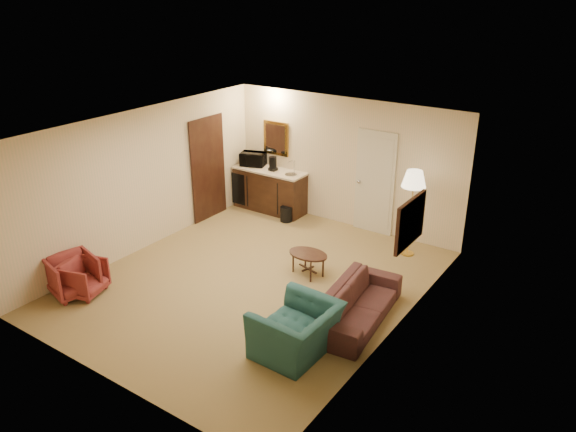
% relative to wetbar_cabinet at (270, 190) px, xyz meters
% --- Properties ---
extents(ground, '(6.00, 6.00, 0.00)m').
position_rel_wetbar_cabinet_xyz_m(ground, '(1.65, -2.72, -0.46)').
color(ground, '#9B864F').
rests_on(ground, ground).
extents(room_walls, '(5.02, 6.01, 2.61)m').
position_rel_wetbar_cabinet_xyz_m(room_walls, '(1.55, -1.95, 1.26)').
color(room_walls, beige).
rests_on(room_walls, ground).
extents(wetbar_cabinet, '(1.64, 0.58, 0.92)m').
position_rel_wetbar_cabinet_xyz_m(wetbar_cabinet, '(0.00, 0.00, 0.00)').
color(wetbar_cabinet, '#371F11').
rests_on(wetbar_cabinet, ground).
extents(sofa, '(0.76, 1.96, 0.75)m').
position_rel_wetbar_cabinet_xyz_m(sofa, '(3.60, -2.76, -0.09)').
color(sofa, black).
rests_on(sofa, ground).
extents(teal_armchair, '(0.73, 1.10, 0.94)m').
position_rel_wetbar_cabinet_xyz_m(teal_armchair, '(3.29, -3.92, 0.01)').
color(teal_armchair, '#20504D').
rests_on(teal_armchair, ground).
extents(rose_chair_near, '(0.80, 0.83, 0.71)m').
position_rel_wetbar_cabinet_xyz_m(rose_chair_near, '(-0.50, -4.63, -0.11)').
color(rose_chair_near, maroon).
rests_on(rose_chair_near, ground).
extents(rose_chair_far, '(0.72, 0.75, 0.62)m').
position_rel_wetbar_cabinet_xyz_m(rose_chair_far, '(-0.36, -4.55, -0.15)').
color(rose_chair_far, maroon).
rests_on(rose_chair_far, ground).
extents(coffee_table, '(0.80, 0.65, 0.40)m').
position_rel_wetbar_cabinet_xyz_m(coffee_table, '(2.25, -1.99, -0.26)').
color(coffee_table, '#311C10').
rests_on(coffee_table, ground).
extents(floor_lamp, '(0.48, 0.48, 1.62)m').
position_rel_wetbar_cabinet_xyz_m(floor_lamp, '(3.35, -0.32, 0.35)').
color(floor_lamp, gold).
rests_on(floor_lamp, ground).
extents(waste_bin, '(0.28, 0.28, 0.32)m').
position_rel_wetbar_cabinet_xyz_m(waste_bin, '(0.65, -0.32, -0.30)').
color(waste_bin, black).
rests_on(waste_bin, ground).
extents(microwave, '(0.59, 0.44, 0.36)m').
position_rel_wetbar_cabinet_xyz_m(microwave, '(-0.46, 0.03, 0.64)').
color(microwave, black).
rests_on(microwave, wetbar_cabinet).
extents(coffee_maker, '(0.19, 0.19, 0.30)m').
position_rel_wetbar_cabinet_xyz_m(coffee_maker, '(0.09, -0.00, 0.61)').
color(coffee_maker, black).
rests_on(coffee_maker, wetbar_cabinet).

